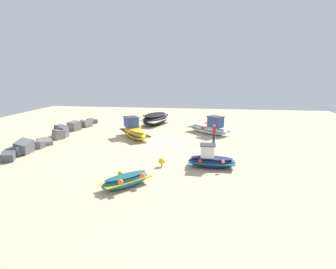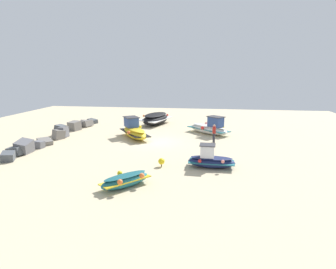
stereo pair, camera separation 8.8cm
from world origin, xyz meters
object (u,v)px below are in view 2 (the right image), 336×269
fishing_boat_1 (211,160)px  fishing_boat_4 (126,180)px  fishing_boat_0 (134,131)px  fishing_boat_2 (209,128)px  mooring_buoy_0 (161,161)px  person_walking (214,132)px  fishing_boat_3 (156,119)px

fishing_boat_1 → fishing_boat_4: bearing=42.5°
fishing_boat_0 → fishing_boat_1: 11.18m
fishing_boat_2 → mooring_buoy_0: (-11.40, 3.36, -0.27)m
person_walking → mooring_buoy_0: (-7.63, 3.79, -0.63)m
fishing_boat_4 → fishing_boat_3: bearing=-132.6°
mooring_buoy_0 → fishing_boat_4: bearing=159.0°
fishing_boat_4 → mooring_buoy_0: size_ratio=4.88×
fishing_boat_1 → person_walking: person_walking is taller
fishing_boat_3 → fishing_boat_1: bearing=40.8°
fishing_boat_3 → mooring_buoy_0: bearing=29.2°
fishing_boat_1 → fishing_boat_3: 17.17m
fishing_boat_2 → mooring_buoy_0: bearing=-66.2°
fishing_boat_3 → fishing_boat_4: fishing_boat_3 is taller
fishing_boat_2 → fishing_boat_3: 8.26m
fishing_boat_2 → mooring_buoy_0: fishing_boat_2 is taller
mooring_buoy_0 → fishing_boat_1: bearing=-84.5°
mooring_buoy_0 → fishing_boat_3: bearing=12.2°
fishing_boat_0 → fishing_boat_4: bearing=157.6°
fishing_boat_0 → fishing_boat_3: bearing=-41.2°
fishing_boat_1 → fishing_boat_2: 11.07m
fishing_boat_0 → fishing_boat_2: 8.21m
person_walking → fishing_boat_2: bearing=-116.8°
fishing_boat_0 → fishing_boat_3: (7.64, -0.80, 0.04)m
person_walking → mooring_buoy_0: 8.54m
fishing_boat_2 → fishing_boat_3: size_ratio=0.86×
fishing_boat_1 → fishing_boat_4: fishing_boat_1 is taller
fishing_boat_1 → person_walking: 7.31m
fishing_boat_3 → fishing_boat_4: 20.00m
fishing_boat_1 → fishing_boat_3: (15.69, 6.96, 0.21)m
fishing_boat_1 → person_walking: (7.29, -0.31, 0.47)m
mooring_buoy_0 → person_walking: bearing=-26.4°
person_walking → mooring_buoy_0: person_walking is taller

